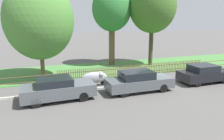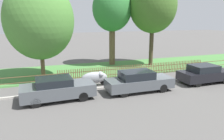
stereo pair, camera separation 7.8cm
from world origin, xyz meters
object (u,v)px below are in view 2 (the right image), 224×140
object	(u,v)px
parked_car_black_saloon	(139,81)
tree_mid_park	(153,6)
tree_nearest_kerb	(39,20)
parked_car_silver_hatchback	(57,89)
parked_car_navy_estate	(205,74)
tree_behind_motorcycle	(112,9)
covered_motorcycle	(95,77)

from	to	relation	value
parked_car_black_saloon	tree_mid_park	world-z (taller)	tree_mid_park
tree_nearest_kerb	tree_mid_park	bearing A→B (deg)	8.68
parked_car_silver_hatchback	parked_car_navy_estate	xyz separation A→B (m)	(11.09, 0.01, -0.01)
parked_car_silver_hatchback	tree_behind_motorcycle	xyz separation A→B (m)	(6.59, 8.76, 5.02)
covered_motorcycle	parked_car_navy_estate	bearing A→B (deg)	-12.59
covered_motorcycle	tree_nearest_kerb	size ratio (longest dim) A/B	0.26
tree_behind_motorcycle	tree_nearest_kerb	bearing A→B (deg)	-155.51
parked_car_navy_estate	tree_mid_park	world-z (taller)	tree_mid_park
parked_car_silver_hatchback	tree_mid_park	size ratio (longest dim) A/B	0.50
parked_car_silver_hatchback	tree_mid_park	xyz separation A→B (m)	(10.38, 7.15, 5.35)
parked_car_navy_estate	tree_nearest_kerb	bearing A→B (deg)	155.06
parked_car_navy_estate	tree_behind_motorcycle	world-z (taller)	tree_behind_motorcycle
covered_motorcycle	tree_nearest_kerb	bearing A→B (deg)	135.11
parked_car_silver_hatchback	tree_mid_park	bearing A→B (deg)	32.55
parked_car_silver_hatchback	tree_nearest_kerb	world-z (taller)	tree_nearest_kerb
tree_behind_motorcycle	tree_mid_park	size ratio (longest dim) A/B	0.92
parked_car_black_saloon	tree_nearest_kerb	distance (m)	9.17
parked_car_black_saloon	tree_behind_motorcycle	bearing A→B (deg)	82.23
covered_motorcycle	tree_behind_motorcycle	size ratio (longest dim) A/B	0.25
parked_car_black_saloon	tree_nearest_kerb	size ratio (longest dim) A/B	0.58
tree_mid_park	tree_nearest_kerb	bearing A→B (deg)	-171.32
tree_mid_park	tree_behind_motorcycle	bearing A→B (deg)	157.00
parked_car_black_saloon	parked_car_navy_estate	bearing A→B (deg)	2.14
parked_car_silver_hatchback	tree_mid_park	world-z (taller)	tree_mid_park
tree_nearest_kerb	tree_mid_park	size ratio (longest dim) A/B	0.89
parked_car_silver_hatchback	covered_motorcycle	size ratio (longest dim) A/B	2.18
parked_car_black_saloon	tree_behind_motorcycle	size ratio (longest dim) A/B	0.56
parked_car_black_saloon	tree_nearest_kerb	xyz separation A→B (m)	(-5.98, 5.68, 3.99)
parked_car_navy_estate	tree_mid_park	size ratio (longest dim) A/B	0.47
parked_car_navy_estate	covered_motorcycle	size ratio (longest dim) A/B	2.02
parked_car_black_saloon	covered_motorcycle	distance (m)	3.27
parked_car_silver_hatchback	parked_car_navy_estate	distance (m)	11.09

